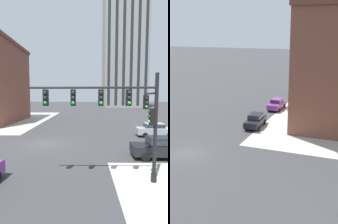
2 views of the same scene
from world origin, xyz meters
The scene contains 3 objects.
ground_plane centered at (0.00, 0.00, 0.00)m, with size 320.00×320.00×0.00m, color #38383A.
car_cross_eastbound centered at (-19.88, 3.47, 0.92)m, with size 4.45×1.98×1.68m.
car_cross_westbound centered at (-10.60, 3.41, 0.92)m, with size 4.48×2.06×1.68m.
Camera 2 is at (23.59, 16.21, 12.12)m, focal length 48.02 mm.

